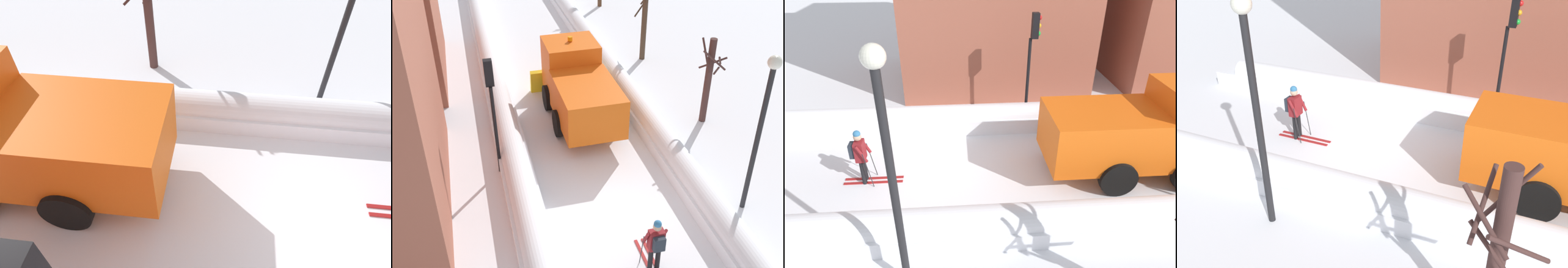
{
  "view_description": "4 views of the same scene",
  "coord_description": "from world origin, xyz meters",
  "views": [
    {
      "loc": [
        -4.18,
        2.07,
        6.47
      ],
      "look_at": [
        0.97,
        2.67,
        1.24
      ],
      "focal_mm": 30.83,
      "sensor_mm": 36.0,
      "label": 1
    },
    {
      "loc": [
        -3.98,
        -10.98,
        10.62
      ],
      "look_at": [
        -0.34,
        2.36,
        1.66
      ],
      "focal_mm": 44.39,
      "sensor_mm": 36.0,
      "label": 2
    },
    {
      "loc": [
        9.25,
        0.49,
        6.75
      ],
      "look_at": [
        -0.57,
        1.24,
        1.06
      ],
      "focal_mm": 32.17,
      "sensor_mm": 36.0,
      "label": 3
    },
    {
      "loc": [
        10.51,
        4.8,
        6.82
      ],
      "look_at": [
        1.01,
        0.6,
        1.15
      ],
      "focal_mm": 39.2,
      "sensor_mm": 36.0,
      "label": 4
    }
  ],
  "objects": [
    {
      "name": "skier",
      "position": [
        0.27,
        -2.41,
        1.0
      ],
      "size": [
        0.62,
        1.8,
        1.81
      ],
      "color": "black",
      "rests_on": "ground"
    },
    {
      "name": "plow_truck",
      "position": [
        0.31,
        6.21,
        1.48
      ],
      "size": [
        3.2,
        5.98,
        3.12
      ],
      "color": "orange",
      "rests_on": "ground"
    },
    {
      "name": "street_lamp",
      "position": [
        4.07,
        -0.72,
        3.38
      ],
      "size": [
        0.4,
        0.4,
        5.35
      ],
      "color": "black",
      "rests_on": "ground"
    },
    {
      "name": "traffic_light_pole",
      "position": [
        -3.36,
        3.4,
        3.02
      ],
      "size": [
        0.28,
        0.42,
        4.3
      ],
      "color": "black",
      "rests_on": "ground"
    }
  ]
}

